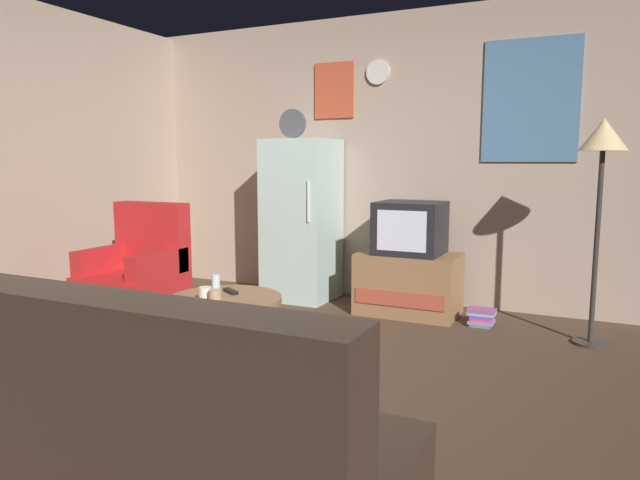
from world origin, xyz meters
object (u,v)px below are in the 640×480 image
(crt_tv, at_px, (410,228))
(mug_ceramic_tan, at_px, (215,297))
(standing_lamp, at_px, (603,153))
(couch, at_px, (153,456))
(fridge, at_px, (302,219))
(book_stack, at_px, (482,317))
(mug_ceramic_white, at_px, (205,294))
(armchair, at_px, (137,280))
(tv_stand, at_px, (408,284))
(wine_glass, at_px, (216,286))
(coffee_table, at_px, (226,331))
(remote_control, at_px, (231,291))

(crt_tv, relative_size, mug_ceramic_tan, 6.00)
(standing_lamp, xyz_separation_m, couch, (-1.33, -3.02, -1.05))
(fridge, relative_size, book_stack, 8.39)
(mug_ceramic_white, distance_m, armchair, 1.40)
(tv_stand, bearing_deg, book_stack, -9.77)
(wine_glass, height_order, mug_ceramic_tan, wine_glass)
(mug_ceramic_white, bearing_deg, tv_stand, 68.55)
(mug_ceramic_white, bearing_deg, couch, -59.63)
(fridge, height_order, standing_lamp, fridge)
(coffee_table, bearing_deg, crt_tv, 67.76)
(standing_lamp, height_order, coffee_table, standing_lamp)
(wine_glass, xyz_separation_m, armchair, (-1.21, 0.59, -0.18))
(remote_control, xyz_separation_m, couch, (0.81, -1.66, -0.14))
(coffee_table, relative_size, remote_control, 4.80)
(crt_tv, xyz_separation_m, mug_ceramic_tan, (-0.64, -1.90, -0.25))
(couch, xyz_separation_m, book_stack, (0.55, 3.15, -0.24))
(book_stack, bearing_deg, fridge, 172.37)
(mug_ceramic_tan, bearing_deg, fridge, 102.68)
(fridge, relative_size, mug_ceramic_tan, 19.67)
(mug_ceramic_white, xyz_separation_m, remote_control, (0.01, 0.26, -0.03))
(coffee_table, distance_m, wine_glass, 0.30)
(fridge, xyz_separation_m, tv_stand, (1.09, -0.12, -0.49))
(couch, bearing_deg, mug_ceramic_white, 120.37)
(fridge, bearing_deg, crt_tv, -6.37)
(crt_tv, distance_m, mug_ceramic_tan, 2.02)
(fridge, xyz_separation_m, couch, (1.18, -3.39, -0.44))
(remote_control, bearing_deg, wine_glass, -59.34)
(crt_tv, distance_m, remote_control, 1.78)
(crt_tv, xyz_separation_m, standing_lamp, (1.42, -0.24, 0.62))
(crt_tv, distance_m, couch, 3.29)
(armchair, bearing_deg, tv_stand, 31.18)
(mug_ceramic_white, height_order, mug_ceramic_tan, same)
(mug_ceramic_tan, relative_size, couch, 0.05)
(remote_control, relative_size, book_stack, 0.71)
(crt_tv, relative_size, standing_lamp, 0.34)
(crt_tv, distance_m, book_stack, 0.93)
(coffee_table, xyz_separation_m, armchair, (-1.24, 0.54, 0.12))
(tv_stand, relative_size, standing_lamp, 0.53)
(mug_ceramic_tan, bearing_deg, book_stack, 54.62)
(wine_glass, height_order, couch, couch)
(coffee_table, height_order, remote_control, remote_control)
(standing_lamp, bearing_deg, mug_ceramic_white, -143.15)
(coffee_table, distance_m, mug_ceramic_white, 0.31)
(wine_glass, bearing_deg, mug_ceramic_tan, -56.39)
(tv_stand, relative_size, mug_ceramic_white, 9.33)
(mug_ceramic_white, bearing_deg, crt_tv, 68.37)
(fridge, bearing_deg, standing_lamp, -8.32)
(standing_lamp, height_order, mug_ceramic_white, standing_lamp)
(remote_control, relative_size, couch, 0.09)
(wine_glass, height_order, book_stack, wine_glass)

